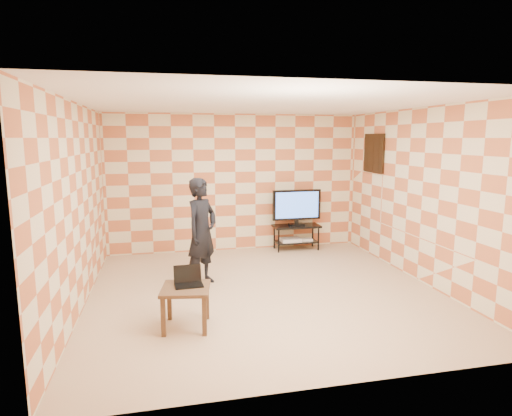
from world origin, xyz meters
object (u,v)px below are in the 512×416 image
Objects in this scene: tv_stand at (296,232)px; tv at (297,206)px; side_table at (186,294)px; person at (202,232)px.

tv_stand is 0.53m from tv.
tv reaches higher than side_table.
side_table is (-2.38, -3.18, 0.05)m from tv_stand.
tv_stand and side_table have the same top height.
person reaches higher than tv.
person is (-2.05, -1.67, 0.46)m from tv_stand.
tv_stand is at bearing -7.28° from person.
side_table is at bearing -126.86° from tv.
person is at bearing -140.77° from tv_stand.
person is at bearing -140.82° from tv.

